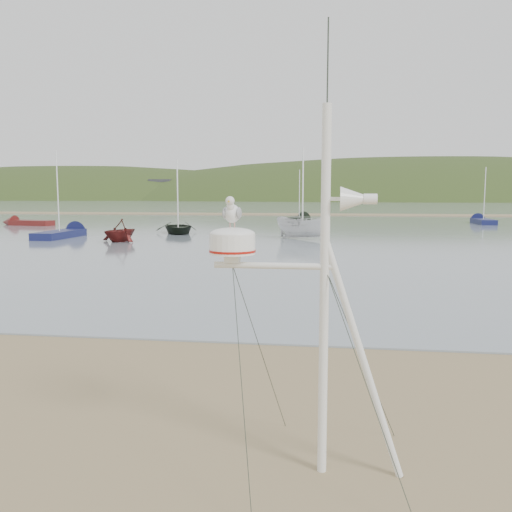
# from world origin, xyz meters

# --- Properties ---
(ground) EXTENTS (560.00, 560.00, 0.00)m
(ground) POSITION_xyz_m (0.00, 0.00, 0.00)
(ground) COLOR olive
(ground) RESTS_ON ground
(water) EXTENTS (560.00, 256.00, 0.04)m
(water) POSITION_xyz_m (0.00, 132.00, 0.02)
(water) COLOR gray
(water) RESTS_ON ground
(sandbar) EXTENTS (560.00, 7.00, 0.07)m
(sandbar) POSITION_xyz_m (0.00, 70.00, 0.07)
(sandbar) COLOR olive
(sandbar) RESTS_ON water
(hill_ridge) EXTENTS (620.00, 180.00, 80.00)m
(hill_ridge) POSITION_xyz_m (18.52, 235.00, -19.70)
(hill_ridge) COLOR #273716
(hill_ridge) RESTS_ON ground
(far_cottages) EXTENTS (294.40, 6.30, 8.00)m
(far_cottages) POSITION_xyz_m (3.00, 196.00, 4.00)
(far_cottages) COLOR silver
(far_cottages) RESTS_ON ground
(mast_rig) EXTENTS (2.30, 2.46, 5.19)m
(mast_rig) POSITION_xyz_m (3.59, -1.23, 1.25)
(mast_rig) COLOR white
(mast_rig) RESTS_ON ground
(boat_dark) EXTENTS (3.31, 2.07, 4.48)m
(boat_dark) POSITION_xyz_m (-8.26, 33.81, 2.28)
(boat_dark) COLOR black
(boat_dark) RESTS_ON water
(boat_red) EXTENTS (2.82, 2.27, 2.84)m
(boat_red) POSITION_xyz_m (-10.06, 26.46, 1.46)
(boat_red) COLOR #571613
(boat_red) RESTS_ON water
(boat_white) EXTENTS (2.26, 2.25, 4.29)m
(boat_white) POSITION_xyz_m (1.68, 30.17, 2.19)
(boat_white) COLOR silver
(boat_white) RESTS_ON water
(sailboat_dark_mid) EXTENTS (2.62, 6.34, 6.16)m
(sailboat_dark_mid) POSITION_xyz_m (0.35, 54.27, 0.30)
(sailboat_dark_mid) COLOR black
(sailboat_dark_mid) RESTS_ON ground
(dinghy_red_far) EXTENTS (5.95, 2.47, 1.41)m
(dinghy_red_far) POSITION_xyz_m (-26.61, 41.95, 0.29)
(dinghy_red_far) COLOR #571613
(dinghy_red_far) RESTS_ON ground
(sailboat_blue_near) EXTENTS (1.71, 6.74, 6.69)m
(sailboat_blue_near) POSITION_xyz_m (-15.44, 30.40, 0.30)
(sailboat_blue_near) COLOR #141948
(sailboat_blue_near) RESTS_ON ground
(sailboat_blue_far) EXTENTS (1.56, 6.26, 6.24)m
(sailboat_blue_far) POSITION_xyz_m (18.94, 51.97, 0.30)
(sailboat_blue_far) COLOR #141948
(sailboat_blue_far) RESTS_ON ground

